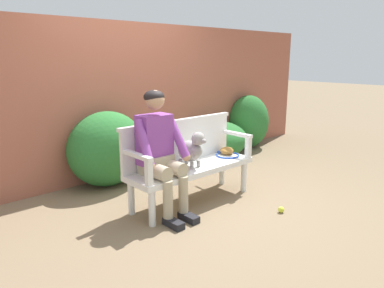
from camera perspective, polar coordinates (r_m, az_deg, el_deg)
name	(u,v)px	position (r m, az deg, el deg)	size (l,w,h in m)	color
ground_plane	(192,202)	(4.19, 0.00, -9.11)	(40.00, 40.00, 0.00)	#7A664C
brick_garden_fence	(117,100)	(5.14, -11.74, 6.89)	(8.00, 0.30, 2.09)	#9E5642
hedge_bush_mid_left	(248,122)	(6.63, 8.95, 3.53)	(0.75, 0.71, 0.95)	#286B2D
hedge_bush_far_right	(215,140)	(5.92, 3.71, 0.71)	(1.12, 1.00, 0.60)	#286B2D
hedge_bush_mid_right	(107,149)	(4.71, -13.31, -0.76)	(1.04, 0.77, 0.96)	#286B2D
garden_bench	(192,171)	(4.06, 0.00, -4.25)	(1.56, 0.49, 0.43)	white
bench_backrest	(179,140)	(4.14, -2.00, 0.57)	(1.60, 0.06, 0.50)	white
bench_armrest_left_end	(141,163)	(3.48, -8.03, -2.97)	(0.06, 0.49, 0.28)	white
bench_armrest_right_end	(241,140)	(4.46, 7.78, 0.70)	(0.06, 0.49, 0.28)	white
person_seated	(159,149)	(3.68, -5.20, -0.79)	(0.56, 0.64, 1.30)	black
dog_on_bench	(192,149)	(3.94, -0.05, -0.82)	(0.22, 0.41, 0.41)	gray
tennis_racket	(226,155)	(4.47, 5.44, -1.70)	(0.33, 0.58, 0.03)	blue
baseball_glove	(227,151)	(4.52, 5.53, -1.08)	(0.22, 0.17, 0.09)	#9E6B2D
tennis_ball	(281,210)	(4.02, 13.96, -10.07)	(0.07, 0.07, 0.07)	#CCDB33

